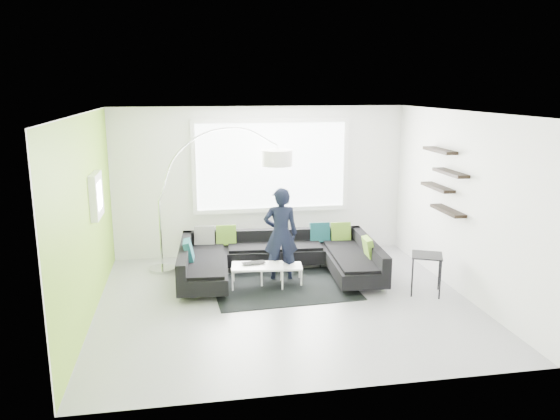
% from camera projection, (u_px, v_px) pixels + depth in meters
% --- Properties ---
extents(ground, '(5.50, 5.50, 0.00)m').
position_uv_depth(ground, '(285.00, 301.00, 8.19)').
color(ground, '#929298').
rests_on(ground, ground).
extents(room_shell, '(5.54, 5.04, 2.82)m').
position_uv_depth(room_shell, '(285.00, 180.00, 7.99)').
color(room_shell, white).
rests_on(room_shell, ground).
extents(sectional_sofa, '(3.38, 2.22, 0.70)m').
position_uv_depth(sectional_sofa, '(279.00, 260.00, 9.14)').
color(sectional_sofa, black).
rests_on(sectional_sofa, ground).
extents(rug, '(2.30, 1.72, 0.01)m').
position_uv_depth(rug, '(284.00, 287.00, 8.76)').
color(rug, black).
rests_on(rug, ground).
extents(coffee_table, '(1.14, 0.75, 0.35)m').
position_uv_depth(coffee_table, '(269.00, 274.00, 8.86)').
color(coffee_table, silver).
rests_on(coffee_table, ground).
extents(arc_lamp, '(2.41, 1.05, 2.49)m').
position_uv_depth(arc_lamp, '(159.00, 201.00, 9.29)').
color(arc_lamp, silver).
rests_on(arc_lamp, ground).
extents(side_table, '(0.60, 0.60, 0.62)m').
position_uv_depth(side_table, '(426.00, 274.00, 8.45)').
color(side_table, black).
rests_on(side_table, ground).
extents(person, '(0.64, 0.48, 1.55)m').
position_uv_depth(person, '(281.00, 234.00, 8.99)').
color(person, black).
rests_on(person, ground).
extents(laptop, '(0.45, 0.36, 0.03)m').
position_uv_depth(laptop, '(255.00, 264.00, 8.76)').
color(laptop, black).
rests_on(laptop, coffee_table).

